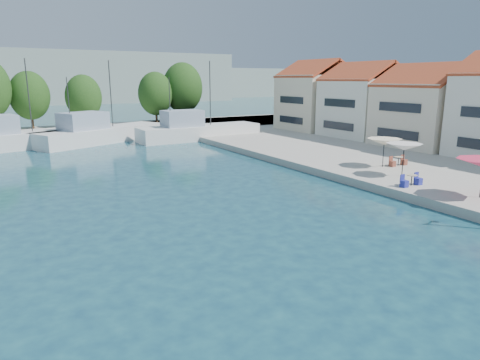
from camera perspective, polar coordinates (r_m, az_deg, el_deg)
quay_right at (r=47.06m, az=24.64°, el=3.21°), size 32.00×92.00×0.60m
quay_far at (r=64.51m, az=-22.88°, el=5.80°), size 90.00×16.00×0.60m
hill_east at (r=185.30m, az=-12.88°, el=12.50°), size 140.00×40.00×12.00m
building_04 at (r=49.93m, az=23.70°, el=9.28°), size 9.00×8.80×9.20m
building_05 at (r=55.73m, az=16.19°, el=10.42°), size 8.40×8.80×9.70m
building_06 at (r=62.29m, az=10.14°, el=11.20°), size 9.00×8.80×10.20m
trawler_02 at (r=53.67m, az=-28.02°, el=4.80°), size 17.52×8.19×10.20m
trawler_03 at (r=55.10m, az=-18.26°, el=5.87°), size 17.11×11.05×10.20m
trawler_04 at (r=55.20m, az=-5.77°, el=6.48°), size 15.87×4.39×10.20m
tree_05 at (r=68.72m, az=-26.25°, el=10.06°), size 5.48×5.48×8.12m
tree_06 at (r=67.42m, az=-20.15°, el=10.34°), size 5.16×5.16×7.65m
tree_07 at (r=70.91m, az=-11.20°, el=11.23°), size 5.50×5.50×8.14m
tree_08 at (r=72.80m, az=-7.65°, el=12.10°), size 6.53×6.53×9.67m
umbrella_white at (r=33.34m, az=21.06°, el=4.16°), size 2.59×2.59×2.43m
umbrella_cream at (r=36.41m, az=18.69°, el=4.87°), size 2.78×2.78×2.32m
cafe_table_02 at (r=30.75m, az=21.88°, el=-0.22°), size 1.82×0.70×0.76m
cafe_table_03 at (r=37.56m, az=20.35°, el=2.22°), size 1.82×0.70×0.76m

